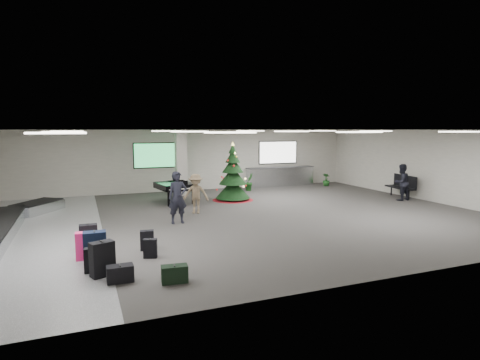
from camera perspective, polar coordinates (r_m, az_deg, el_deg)
name	(u,v)px	position (r m, az deg, el deg)	size (l,w,h in m)	color
ground	(243,216)	(15.02, 0.46, -5.15)	(18.00, 18.00, 0.00)	#3B3836
room_envelope	(227,153)	(15.18, -1.83, 3.87)	(18.02, 14.02, 3.21)	beige
baggage_carousel	(2,231)	(14.01, -30.79, -6.20)	(2.28, 9.71, 0.43)	silver
service_counter	(280,176)	(22.97, 5.74, 0.52)	(4.05, 0.65, 1.08)	silver
suitcase_0	(102,259)	(9.46, -19.01, -10.58)	(0.57, 0.44, 0.80)	black
suitcase_1	(93,260)	(9.79, -20.18, -10.66)	(0.39, 0.24, 0.59)	black
pink_suitcase	(85,246)	(10.77, -21.15, -8.73)	(0.46, 0.28, 0.72)	#FE2172
suitcase_3	(147,240)	(11.13, -13.08, -8.35)	(0.39, 0.25, 0.55)	black
navy_suitcase	(95,248)	(10.30, -19.92, -9.09)	(0.53, 0.32, 0.83)	black
green_duffel	(175,274)	(8.80, -9.29, -13.05)	(0.58, 0.33, 0.39)	black
suitcase_7	(150,248)	(10.48, -12.64, -9.47)	(0.37, 0.27, 0.50)	black
suitcase_8	(89,237)	(11.62, -20.74, -7.59)	(0.46, 0.27, 0.71)	black
black_duffel	(120,274)	(9.08, -16.68, -12.64)	(0.55, 0.31, 0.38)	black
christmas_tree	(233,180)	(18.24, -1.03, -0.04)	(1.87, 1.87, 2.66)	#6B1009
grand_piano	(176,186)	(17.74, -9.16, -0.88)	(1.67, 2.02, 1.04)	black
bench	(402,185)	(20.55, 22.05, -0.63)	(0.79, 1.73, 1.06)	black
traveler_a	(178,198)	(13.89, -8.86, -2.48)	(0.66, 0.43, 1.80)	black
traveler_b	(196,194)	(15.48, -6.30, -1.94)	(0.99, 0.57, 1.53)	#7D674D
traveler_bench	(401,182)	(19.58, 21.97, -0.30)	(0.81, 0.63, 1.66)	black
potted_plant_left	(249,182)	(21.12, 1.27, -0.27)	(0.51, 0.41, 0.92)	#14411A
potted_plant_right	(326,180)	(23.39, 12.17, 0.06)	(0.41, 0.41, 0.72)	#14411A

